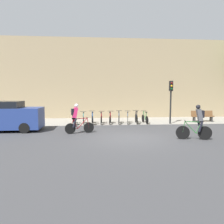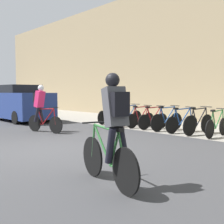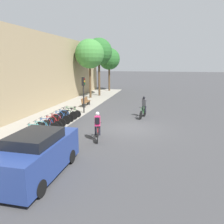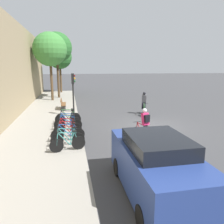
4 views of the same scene
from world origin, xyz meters
name	(u,v)px [view 4 (image 4 of 4)]	position (x,y,z in m)	size (l,w,h in m)	color
ground	(151,126)	(0.00, 0.00, 0.00)	(200.00, 200.00, 0.00)	#3D3D3F
kerb_strip	(43,132)	(0.00, 6.75, 0.00)	(44.00, 4.50, 0.01)	gray
cyclist_pink	(144,124)	(-2.92, 1.51, 0.95)	(1.67, 0.62, 1.75)	black
cyclist_grey	(144,103)	(3.35, -0.66, 0.95)	(1.75, 0.58, 1.79)	black
parked_bike_0	(68,143)	(-3.35, 5.27, 0.39)	(0.49, 1.60, 0.95)	black
parked_bike_1	(68,138)	(-2.67, 5.26, 0.38)	(0.46, 1.62, 0.94)	black
parked_bike_2	(68,134)	(-2.00, 5.26, 0.40)	(0.46, 1.72, 0.96)	black
parked_bike_3	(68,130)	(-1.32, 5.26, 0.38)	(0.46, 1.58, 0.93)	black
parked_bike_4	(68,127)	(-0.65, 5.27, 0.38)	(0.46, 1.56, 0.94)	black
parked_bike_5	(68,124)	(0.03, 5.27, 0.40)	(0.46, 1.67, 0.97)	black
parked_bike_6	(68,121)	(0.70, 5.26, 0.38)	(0.46, 1.64, 0.94)	black
parked_bike_7	(68,118)	(1.38, 5.27, 0.41)	(0.46, 1.69, 0.98)	black
parked_bike_8	(68,116)	(2.05, 5.26, 0.38)	(0.46, 1.66, 0.94)	black
traffic_light_pole	(73,87)	(3.91, 4.82, 2.26)	(0.26, 0.30, 3.24)	black
bench	(63,104)	(6.93, 5.73, 0.47)	(1.81, 0.44, 0.89)	brown
parked_car	(155,167)	(-7.32, 2.72, 0.90)	(4.30, 1.84, 1.85)	navy
street_tree_0	(57,48)	(14.59, 6.39, 5.92)	(3.58, 3.58, 7.73)	#4C3823
street_tree_1	(50,49)	(12.51, 7.02, 5.56)	(3.66, 3.66, 7.42)	#4C3823
street_tree_2	(60,57)	(20.13, 6.30, 5.05)	(3.41, 3.41, 6.78)	#4C3823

